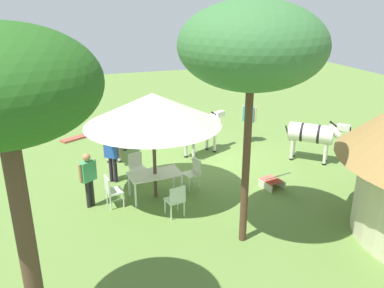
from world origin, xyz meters
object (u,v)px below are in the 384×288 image
object	(u,v)px
patio_chair_near_lawn	(111,189)
zebra_nearest_camera	(115,130)
acacia_tree_far_lawn	(0,90)
zebra_toward_hut	(312,134)
zebra_by_umbrella	(202,129)
patio_chair_near_hut	(194,171)
patio_chair_east_end	(137,165)
standing_watcher	(249,117)
guest_beside_umbrella	(112,152)
guest_behind_table	(88,175)
acacia_tree_behind_hut	(252,46)
striped_lounge_chair	(273,180)
patio_dining_table	(155,176)
shade_umbrella	(153,109)
patio_chair_west_end	(176,199)

from	to	relation	value
patio_chair_near_lawn	zebra_nearest_camera	size ratio (longest dim) A/B	0.43
acacia_tree_far_lawn	zebra_toward_hut	bearing A→B (deg)	-147.17
patio_chair_near_lawn	zebra_by_umbrella	size ratio (longest dim) A/B	0.46
acacia_tree_far_lawn	zebra_nearest_camera	bearing A→B (deg)	-106.10
patio_chair_near_lawn	patio_chair_near_hut	size ratio (longest dim) A/B	1.00
patio_chair_east_end	standing_watcher	size ratio (longest dim) A/B	0.53
patio_chair_east_end	zebra_toward_hut	xyz separation A→B (m)	(-6.07, 0.33, 0.47)
patio_chair_near_hut	guest_beside_umbrella	world-z (taller)	guest_beside_umbrella
guest_beside_umbrella	acacia_tree_far_lawn	size ratio (longest dim) A/B	0.31
guest_behind_table	guest_beside_umbrella	bearing A→B (deg)	25.29
zebra_toward_hut	acacia_tree_behind_hut	world-z (taller)	acacia_tree_behind_hut
acacia_tree_behind_hut	zebra_toward_hut	bearing A→B (deg)	-139.80
zebra_toward_hut	zebra_nearest_camera	bearing A→B (deg)	-69.57
patio_chair_near_hut	striped_lounge_chair	size ratio (longest dim) A/B	1.00
patio_dining_table	striped_lounge_chair	distance (m)	3.56
patio_chair_east_end	guest_beside_umbrella	world-z (taller)	guest_beside_umbrella
shade_umbrella	guest_behind_table	xyz separation A→B (m)	(1.82, -0.03, -1.68)
patio_chair_near_hut	patio_chair_east_end	distance (m)	1.82
patio_chair_near_lawn	guest_behind_table	world-z (taller)	guest_behind_table
striped_lounge_chair	zebra_nearest_camera	size ratio (longest dim) A/B	0.43
zebra_toward_hut	shade_umbrella	bearing A→B (deg)	-38.90
patio_chair_west_end	zebra_by_umbrella	size ratio (longest dim) A/B	0.46
patio_chair_near_hut	zebra_nearest_camera	bearing A→B (deg)	18.37
patio_chair_west_end	patio_chair_east_end	distance (m)	2.54
patio_chair_west_end	acacia_tree_far_lawn	distance (m)	6.10
guest_beside_umbrella	standing_watcher	size ratio (longest dim) A/B	0.96
patio_chair_east_end	guest_beside_umbrella	xyz separation A→B (m)	(0.71, -0.17, 0.46)
patio_chair_near_lawn	patio_chair_near_hut	distance (m)	2.54
zebra_by_umbrella	acacia_tree_far_lawn	bearing A→B (deg)	-62.21
zebra_by_umbrella	standing_watcher	bearing A→B (deg)	80.02
guest_beside_umbrella	guest_behind_table	bearing A→B (deg)	93.81
standing_watcher	guest_beside_umbrella	bearing A→B (deg)	69.04
patio_chair_near_hut	striped_lounge_chair	bearing A→B (deg)	-122.14
standing_watcher	patio_chair_near_hut	bearing A→B (deg)	92.76
patio_chair_east_end	zebra_nearest_camera	bearing A→B (deg)	-95.34
shade_umbrella	zebra_by_umbrella	distance (m)	3.95
patio_chair_near_lawn	guest_beside_umbrella	distance (m)	1.65
zebra_nearest_camera	patio_chair_west_end	bearing A→B (deg)	118.80
standing_watcher	patio_chair_east_end	bearing A→B (deg)	73.27
patio_dining_table	patio_chair_east_end	distance (m)	1.28
acacia_tree_far_lawn	zebra_by_umbrella	bearing A→B (deg)	-125.69
guest_beside_umbrella	zebra_by_umbrella	bearing A→B (deg)	-124.13
guest_behind_table	striped_lounge_chair	size ratio (longest dim) A/B	1.74
patio_chair_near_lawn	patio_chair_west_end	size ratio (longest dim) A/B	1.00
patio_chair_near_lawn	guest_behind_table	distance (m)	0.73
standing_watcher	acacia_tree_behind_hut	size ratio (longest dim) A/B	0.31
patio_dining_table	acacia_tree_behind_hut	bearing A→B (deg)	117.86
patio_chair_west_end	zebra_nearest_camera	bearing A→B (deg)	89.08
acacia_tree_far_lawn	acacia_tree_behind_hut	distance (m)	4.85
zebra_nearest_camera	zebra_by_umbrella	size ratio (longest dim) A/B	1.08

